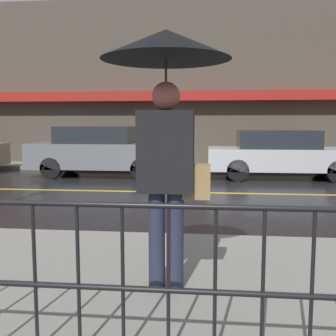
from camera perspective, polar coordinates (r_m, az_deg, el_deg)
ground_plane at (r=9.21m, az=3.54°, el=-3.58°), size 80.00×80.00×0.00m
sidewalk_near at (r=3.91m, az=-0.10°, el=-16.52°), size 28.00×3.05×0.14m
sidewalk_far at (r=13.91m, az=4.39°, el=0.08°), size 28.00×1.61×0.14m
lane_marking at (r=9.21m, az=3.54°, el=-3.56°), size 25.20×0.12×0.01m
building_storefront at (r=14.83m, az=4.60°, el=12.04°), size 28.00×0.85×6.17m
railing_foreground at (r=2.49m, az=-3.31°, el=-13.55°), size 12.00×0.04×0.98m
pedestrian at (r=3.37m, az=-0.22°, el=11.51°), size 1.10×1.10×2.24m
car_grey at (r=12.28m, az=-9.64°, el=2.47°), size 4.33×1.76×1.52m
car_silver at (r=12.01m, az=16.07°, el=1.97°), size 4.34×1.70×1.41m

